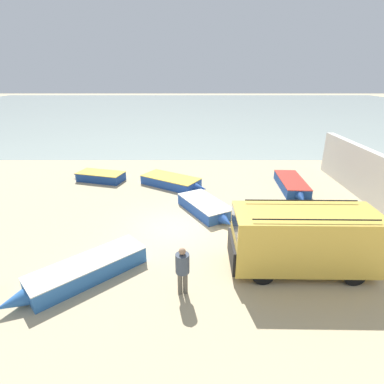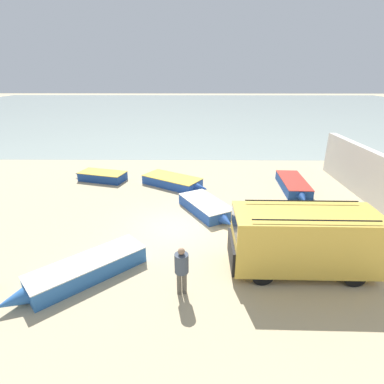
{
  "view_description": "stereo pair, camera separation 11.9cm",
  "coord_description": "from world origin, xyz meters",
  "px_view_note": "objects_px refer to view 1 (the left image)",
  "views": [
    {
      "loc": [
        0.85,
        -12.75,
        6.96
      ],
      "look_at": [
        0.81,
        2.18,
        1.0
      ],
      "focal_mm": 28.0,
      "sensor_mm": 36.0,
      "label": 1
    },
    {
      "loc": [
        0.97,
        -12.74,
        6.96
      ],
      "look_at": [
        0.81,
        2.18,
        1.0
      ],
      "focal_mm": 28.0,
      "sensor_mm": 36.0,
      "label": 2
    }
  ],
  "objects_px": {
    "fishing_rowboat_0": "(100,176)",
    "fishing_rowboat_4": "(207,207)",
    "fisherman_0": "(183,267)",
    "fishing_rowboat_1": "(293,185)",
    "fishing_rowboat_2": "(84,271)",
    "parked_van": "(304,239)",
    "fishing_rowboat_3": "(173,181)"
  },
  "relations": [
    {
      "from": "fishing_rowboat_0",
      "to": "fishing_rowboat_4",
      "type": "distance_m",
      "value": 8.78
    },
    {
      "from": "fishing_rowboat_4",
      "to": "fisherman_0",
      "type": "relative_size",
      "value": 2.28
    },
    {
      "from": "fishing_rowboat_1",
      "to": "fishing_rowboat_2",
      "type": "xyz_separation_m",
      "value": [
        -10.32,
        -9.03,
        0.03
      ]
    },
    {
      "from": "parked_van",
      "to": "fisherman_0",
      "type": "relative_size",
      "value": 2.98
    },
    {
      "from": "fisherman_0",
      "to": "fishing_rowboat_1",
      "type": "bearing_deg",
      "value": 136.76
    },
    {
      "from": "parked_van",
      "to": "fishing_rowboat_3",
      "type": "bearing_deg",
      "value": -58.35
    },
    {
      "from": "fishing_rowboat_1",
      "to": "fisherman_0",
      "type": "xyz_separation_m",
      "value": [
        -6.72,
        -9.77,
        0.75
      ]
    },
    {
      "from": "fishing_rowboat_0",
      "to": "fishing_rowboat_2",
      "type": "bearing_deg",
      "value": 118.91
    },
    {
      "from": "parked_van",
      "to": "fishing_rowboat_3",
      "type": "distance_m",
      "value": 10.56
    },
    {
      "from": "fishing_rowboat_4",
      "to": "parked_van",
      "type": "bearing_deg",
      "value": 4.46
    },
    {
      "from": "fishing_rowboat_3",
      "to": "fishing_rowboat_1",
      "type": "bearing_deg",
      "value": 27.77
    },
    {
      "from": "fishing_rowboat_1",
      "to": "fishing_rowboat_3",
      "type": "bearing_deg",
      "value": -91.41
    },
    {
      "from": "fishing_rowboat_3",
      "to": "parked_van",
      "type": "bearing_deg",
      "value": -26.87
    },
    {
      "from": "fishing_rowboat_0",
      "to": "fishing_rowboat_3",
      "type": "bearing_deg",
      "value": -175.71
    },
    {
      "from": "fishing_rowboat_2",
      "to": "parked_van",
      "type": "bearing_deg",
      "value": 141.88
    },
    {
      "from": "fishing_rowboat_1",
      "to": "fishing_rowboat_4",
      "type": "bearing_deg",
      "value": -55.56
    },
    {
      "from": "fishing_rowboat_0",
      "to": "fisherman_0",
      "type": "xyz_separation_m",
      "value": [
        6.1,
        -11.43,
        0.76
      ]
    },
    {
      "from": "fishing_rowboat_3",
      "to": "fishing_rowboat_2",
      "type": "bearing_deg",
      "value": -72.78
    },
    {
      "from": "fishing_rowboat_0",
      "to": "fishing_rowboat_4",
      "type": "height_order",
      "value": "fishing_rowboat_0"
    },
    {
      "from": "fishing_rowboat_4",
      "to": "fisherman_0",
      "type": "bearing_deg",
      "value": -38.78
    },
    {
      "from": "fishing_rowboat_2",
      "to": "fishing_rowboat_3",
      "type": "height_order",
      "value": "fishing_rowboat_2"
    },
    {
      "from": "fishing_rowboat_0",
      "to": "fishing_rowboat_3",
      "type": "relative_size",
      "value": 0.87
    },
    {
      "from": "parked_van",
      "to": "fishing_rowboat_4",
      "type": "bearing_deg",
      "value": -55.26
    },
    {
      "from": "parked_van",
      "to": "fishing_rowboat_4",
      "type": "distance_m",
      "value": 6.07
    },
    {
      "from": "fishing_rowboat_1",
      "to": "fishing_rowboat_3",
      "type": "relative_size",
      "value": 1.07
    },
    {
      "from": "fishing_rowboat_0",
      "to": "parked_van",
      "type": "bearing_deg",
      "value": 151.93
    },
    {
      "from": "fishing_rowboat_2",
      "to": "fisherman_0",
      "type": "distance_m",
      "value": 3.75
    },
    {
      "from": "parked_van",
      "to": "fishing_rowboat_1",
      "type": "height_order",
      "value": "parked_van"
    },
    {
      "from": "fishing_rowboat_4",
      "to": "fishing_rowboat_1",
      "type": "bearing_deg",
      "value": 91.85
    },
    {
      "from": "fishing_rowboat_1",
      "to": "fishing_rowboat_2",
      "type": "relative_size",
      "value": 1.1
    },
    {
      "from": "parked_van",
      "to": "fishing_rowboat_0",
      "type": "xyz_separation_m",
      "value": [
        -10.49,
        10.07,
        -1.0
      ]
    },
    {
      "from": "fisherman_0",
      "to": "parked_van",
      "type": "bearing_deg",
      "value": 98.54
    }
  ]
}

